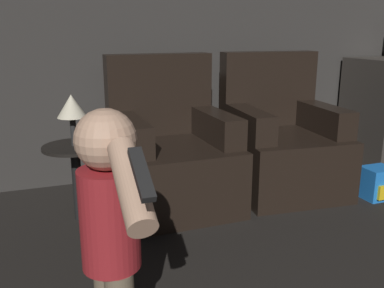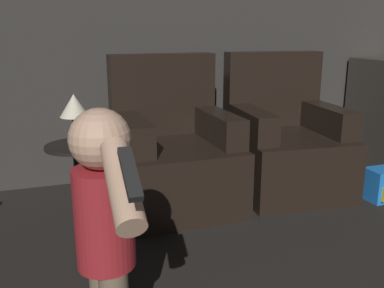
% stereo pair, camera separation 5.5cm
% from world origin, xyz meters
% --- Properties ---
extents(wall_back, '(8.40, 0.05, 2.60)m').
position_xyz_m(wall_back, '(0.00, 4.50, 1.30)').
color(wall_back, '#33302D').
rests_on(wall_back, ground_plane).
extents(armchair_left, '(0.78, 0.83, 1.03)m').
position_xyz_m(armchair_left, '(0.04, 3.85, 0.35)').
color(armchair_left, black).
rests_on(armchair_left, ground_plane).
extents(armchair_right, '(0.83, 0.88, 1.03)m').
position_xyz_m(armchair_right, '(0.92, 3.85, 0.35)').
color(armchair_right, black).
rests_on(armchair_right, ground_plane).
extents(person_toddler, '(0.21, 0.64, 0.95)m').
position_xyz_m(person_toddler, '(-0.60, 2.49, 0.56)').
color(person_toddler, brown).
rests_on(person_toddler, ground_plane).
extents(toy_backpack, '(0.21, 0.20, 0.23)m').
position_xyz_m(toy_backpack, '(1.47, 3.40, 0.11)').
color(toy_backpack, blue).
rests_on(toy_backpack, ground_plane).
extents(side_table, '(0.40, 0.40, 0.49)m').
position_xyz_m(side_table, '(-0.61, 3.79, 0.40)').
color(side_table, black).
rests_on(side_table, ground_plane).
extents(lamp, '(0.18, 0.18, 0.32)m').
position_xyz_m(lamp, '(-0.61, 3.79, 0.74)').
color(lamp, '#262626').
rests_on(lamp, side_table).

